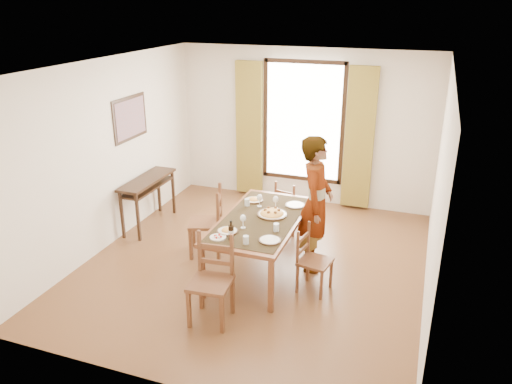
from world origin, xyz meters
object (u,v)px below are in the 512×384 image
(console_table, at_px, (148,185))
(dining_table, at_px, (261,222))
(pasta_platter, at_px, (272,212))
(man, at_px, (316,204))

(console_table, xyz_separation_m, dining_table, (2.15, -0.73, 0.01))
(pasta_platter, bearing_deg, console_table, 165.41)
(man, height_order, pasta_platter, man)
(dining_table, xyz_separation_m, man, (0.65, 0.33, 0.23))
(man, relative_size, pasta_platter, 4.61)
(console_table, relative_size, man, 0.65)
(dining_table, height_order, man, man)
(dining_table, xyz_separation_m, pasta_platter, (0.11, 0.14, 0.11))
(console_table, xyz_separation_m, pasta_platter, (2.26, -0.59, 0.12))
(dining_table, bearing_deg, man, 26.58)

